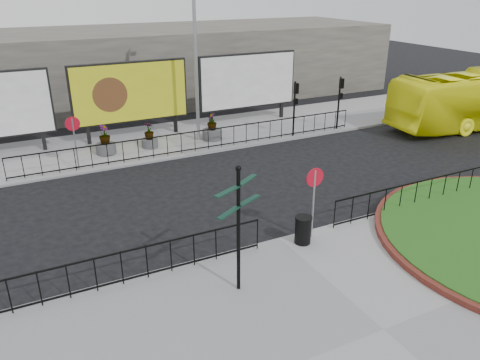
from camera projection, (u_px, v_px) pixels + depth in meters
ground at (279, 241)px, 15.67m from camera, size 90.00×90.00×0.00m
pavement_near at (383, 331)px, 11.52m from camera, size 30.00×10.00×0.12m
pavement_far at (166, 140)px, 25.54m from camera, size 44.00×6.00×0.12m
railing_near_left at (96, 275)px, 12.70m from camera, size 10.00×0.10×1.10m
railing_near_right at (430, 190)px, 17.82m from camera, size 9.00×0.10×1.10m
railing_far at (202, 140)px, 23.48m from camera, size 18.00×0.10×1.10m
speed_sign_far at (74, 131)px, 20.62m from camera, size 0.64×0.07×2.47m
speed_sign_near at (314, 188)px, 15.00m from camera, size 0.64×0.07×2.47m
billboard_mid at (130, 93)px, 24.73m from camera, size 6.20×0.31×4.10m
billboard_right at (248, 81)px, 27.60m from camera, size 6.20×0.31×4.10m
lamp_post at (196, 51)px, 23.47m from camera, size 0.74×0.18×9.23m
signal_pole_a at (295, 101)px, 25.21m from camera, size 0.22×0.26×3.00m
signal_pole_b at (340, 95)px, 26.44m from camera, size 0.22×0.26×3.00m
building_backdrop at (119, 67)px, 32.83m from camera, size 40.00×10.00×5.00m
fingerpost_sign at (238, 218)px, 12.18m from camera, size 1.62×1.04×3.68m
litter_bin at (303, 230)px, 15.15m from camera, size 0.57×0.57×0.94m
planter_a at (105, 143)px, 23.08m from camera, size 0.97×0.97×1.48m
planter_b at (149, 138)px, 24.00m from camera, size 0.84×0.84×1.33m
planter_c at (212, 131)px, 25.21m from camera, size 1.05×1.05×1.46m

